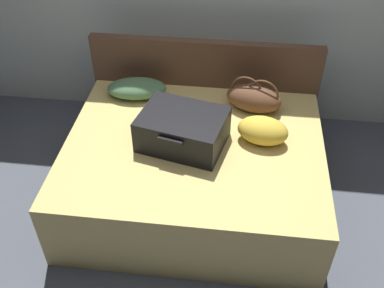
{
  "coord_description": "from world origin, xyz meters",
  "views": [
    {
      "loc": [
        0.28,
        -2.06,
        2.69
      ],
      "look_at": [
        0.0,
        0.29,
        0.67
      ],
      "focal_mm": 41.95,
      "sensor_mm": 36.0,
      "label": 1
    }
  ],
  "objects_px": {
    "bed": "(194,172)",
    "duffel_bag": "(254,98)",
    "pillow_center_head": "(263,131)",
    "pillow_near_headboard": "(137,88)",
    "hard_case_large": "(183,129)"
  },
  "relations": [
    {
      "from": "duffel_bag",
      "to": "pillow_near_headboard",
      "type": "relative_size",
      "value": 1.0
    },
    {
      "from": "bed",
      "to": "pillow_center_head",
      "type": "bearing_deg",
      "value": 11.22
    },
    {
      "from": "bed",
      "to": "pillow_near_headboard",
      "type": "distance_m",
      "value": 0.86
    },
    {
      "from": "duffel_bag",
      "to": "pillow_center_head",
      "type": "height_order",
      "value": "duffel_bag"
    },
    {
      "from": "bed",
      "to": "pillow_center_head",
      "type": "distance_m",
      "value": 0.63
    },
    {
      "from": "bed",
      "to": "pillow_near_headboard",
      "type": "relative_size",
      "value": 3.89
    },
    {
      "from": "duffel_bag",
      "to": "pillow_near_headboard",
      "type": "distance_m",
      "value": 0.96
    },
    {
      "from": "pillow_center_head",
      "to": "pillow_near_headboard",
      "type": "bearing_deg",
      "value": 155.83
    },
    {
      "from": "bed",
      "to": "duffel_bag",
      "type": "relative_size",
      "value": 3.87
    },
    {
      "from": "bed",
      "to": "pillow_center_head",
      "type": "xyz_separation_m",
      "value": [
        0.49,
        0.1,
        0.38
      ]
    },
    {
      "from": "bed",
      "to": "duffel_bag",
      "type": "height_order",
      "value": "duffel_bag"
    },
    {
      "from": "duffel_bag",
      "to": "pillow_center_head",
      "type": "relative_size",
      "value": 1.32
    },
    {
      "from": "hard_case_large",
      "to": "duffel_bag",
      "type": "xyz_separation_m",
      "value": [
        0.5,
        0.48,
        -0.02
      ]
    },
    {
      "from": "bed",
      "to": "pillow_center_head",
      "type": "relative_size",
      "value": 5.13
    },
    {
      "from": "hard_case_large",
      "to": "duffel_bag",
      "type": "height_order",
      "value": "duffel_bag"
    }
  ]
}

